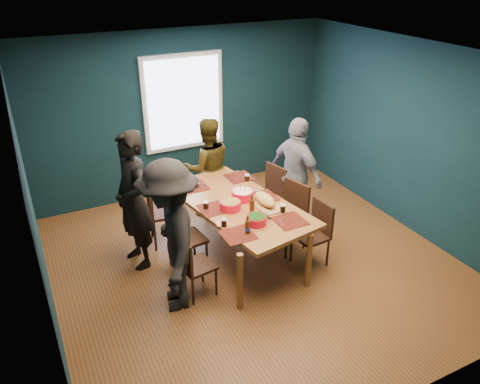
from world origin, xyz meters
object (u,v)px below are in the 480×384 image
object	(u,v)px
dining_table	(239,208)
chair_left_mid	(181,235)
bowl_dumpling	(243,194)
person_near_left	(171,237)
cutting_board	(265,201)
chair_right_far	(271,191)
person_far_left	(133,201)
chair_right_near	(316,229)
person_right	(296,174)
bowl_salad	(230,205)
person_back	(208,168)
chair_left_far	(158,206)
chair_left_near	(191,263)
chair_right_mid	(291,211)
bowl_herbs	(256,220)

from	to	relation	value
dining_table	chair_left_mid	bearing A→B (deg)	168.36
dining_table	bowl_dumpling	xyz separation A→B (m)	(0.10, 0.08, 0.14)
person_near_left	cutting_board	world-z (taller)	person_near_left
chair_right_far	person_far_left	size ratio (longest dim) A/B	0.50
chair_right_near	person_right	xyz separation A→B (m)	(0.28, 0.95, 0.33)
chair_right_near	person_far_left	world-z (taller)	person_far_left
chair_left_mid	bowl_salad	world-z (taller)	bowl_salad
person_back	chair_left_far	bearing A→B (deg)	35.39
chair_left_mid	chair_left_far	bearing A→B (deg)	87.72
chair_left_near	person_near_left	size ratio (longest dim) A/B	0.45
chair_right_far	chair_left_near	bearing A→B (deg)	-161.81
dining_table	person_near_left	distance (m)	1.24
chair_left_mid	chair_right_mid	size ratio (longest dim) A/B	0.95
bowl_dumpling	bowl_herbs	distance (m)	0.65
chair_left_far	chair_left_near	bearing A→B (deg)	-81.54
chair_left_near	bowl_dumpling	distance (m)	1.20
chair_right_far	chair_right_mid	world-z (taller)	chair_right_mid
person_far_left	bowl_salad	bearing A→B (deg)	54.39
chair_left_near	bowl_salad	xyz separation A→B (m)	(0.71, 0.42, 0.39)
dining_table	person_near_left	size ratio (longest dim) A/B	1.25
chair_left_mid	chair_left_near	world-z (taller)	chair_left_mid
chair_left_mid	person_far_left	bearing A→B (deg)	130.58
chair_left_near	chair_right_far	xyz separation A→B (m)	(1.68, 1.07, 0.06)
chair_right_near	chair_left_far	bearing A→B (deg)	135.95
chair_left_near	cutting_board	distance (m)	1.26
dining_table	chair_left_far	world-z (taller)	chair_left_far
person_near_left	chair_right_far	bearing A→B (deg)	133.40
person_far_left	bowl_herbs	size ratio (longest dim) A/B	7.46
chair_left_mid	bowl_dumpling	xyz separation A→B (m)	(0.90, 0.05, 0.34)
person_right	bowl_herbs	xyz separation A→B (m)	(-1.15, -0.92, 0.02)
chair_right_mid	cutting_board	bearing A→B (deg)	175.22
chair_left_far	chair_right_near	xyz separation A→B (m)	(1.68, -1.36, -0.07)
chair_left_far	cutting_board	world-z (taller)	chair_left_far
chair_left_near	dining_table	bearing A→B (deg)	22.07
person_near_left	bowl_herbs	xyz separation A→B (m)	(1.06, -0.01, -0.04)
chair_right_far	person_near_left	size ratio (longest dim) A/B	0.51
chair_left_far	person_back	xyz separation A→B (m)	(0.95, 0.47, 0.20)
bowl_herbs	cutting_board	distance (m)	0.48
person_far_left	chair_left_far	bearing A→B (deg)	120.68
chair_left_far	cutting_board	xyz separation A→B (m)	(1.13, -0.98, 0.29)
person_right	bowl_dumpling	world-z (taller)	person_right
chair_left_far	bowl_salad	distance (m)	1.15
chair_right_mid	bowl_salad	world-z (taller)	chair_right_mid
chair_left_far	person_near_left	xyz separation A→B (m)	(-0.25, -1.33, 0.33)
chair_left_far	person_back	size ratio (longest dim) A/B	0.64
person_back	person_right	size ratio (longest dim) A/B	0.93
chair_left_mid	person_far_left	distance (m)	0.73
dining_table	chair_left_near	size ratio (longest dim) A/B	2.77
dining_table	chair_left_mid	xyz separation A→B (m)	(-0.80, 0.02, -0.20)
person_near_left	bowl_dumpling	bearing A→B (deg)	130.94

